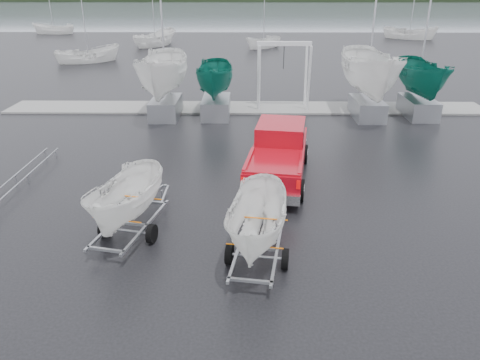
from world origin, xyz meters
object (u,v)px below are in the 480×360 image
pickup_truck (279,151)px  trailer_parked (124,163)px  boat_hoist (283,66)px  trailer_hitched (259,180)px

pickup_truck → trailer_parked: (-4.99, -5.12, 1.43)m
boat_hoist → pickup_truck: bearing=-94.9°
trailer_hitched → trailer_parked: size_ratio=1.03×
trailer_hitched → boat_hoist: size_ratio=1.15×
trailer_hitched → boat_hoist: trailer_hitched is taller
pickup_truck → trailer_hitched: trailer_hitched is taller
trailer_hitched → trailer_parked: trailer_hitched is taller
pickup_truck → trailer_parked: trailer_parked is taller
pickup_truck → boat_hoist: bearing=93.8°
trailer_parked → trailer_hitched: bearing=-7.2°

